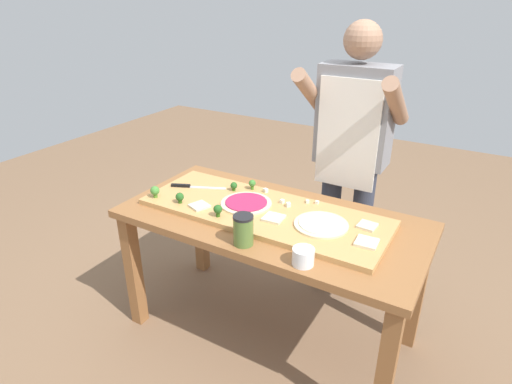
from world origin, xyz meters
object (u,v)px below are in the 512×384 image
Objects in this scene: pizza_slice_near_right at (367,242)px; cheese_crumble_b at (317,202)px; cheese_crumble_c at (288,205)px; cheese_crumble_a at (282,201)px; broccoli_floret_center_right at (180,197)px; broccoli_floret_center_left at (234,186)px; sauce_jar at (243,230)px; pizza_whole_white_garlic at (321,224)px; cook_center at (352,147)px; cheese_crumble_d at (266,190)px; cheese_crumble_e at (307,201)px; chefs_knife at (191,186)px; broccoli_floret_back_left at (155,191)px; broccoli_floret_back_right at (218,210)px; flour_cup at (303,257)px; prep_table at (271,235)px; pizza_slice_far_left at (199,206)px; broccoli_floret_back_mid at (252,184)px; pizza_whole_beet_magenta at (246,203)px; pizza_slice_center at (274,218)px.

cheese_crumble_b is at bearing 143.74° from pizza_slice_near_right.
cheese_crumble_c is (-0.12, -0.10, 0.00)m from cheese_crumble_b.
broccoli_floret_center_right is at bearing -149.68° from cheese_crumble_a.
broccoli_floret_center_left is 0.35× the size of sauce_jar.
pizza_slice_near_right is 0.83m from broccoli_floret_center_left.
pizza_whole_white_garlic is 0.61m from cook_center.
broccoli_floret_center_right is 2.67× the size of cheese_crumble_d.
sauce_jar reaches higher than cheese_crumble_e.
chefs_knife is 0.22m from broccoli_floret_back_left.
broccoli_floret_back_right is at bearing -124.67° from cheese_crumble_a.
broccoli_floret_center_right is 0.62× the size of flour_cup.
prep_table is 26.77× the size of broccoli_floret_center_right.
broccoli_floret_back_right is 0.04× the size of cook_center.
cheese_crumble_e is at bearing 30.24° from cheese_crumble_a.
cook_center is (-0.30, 0.62, 0.21)m from pizza_slice_near_right.
sauce_jar is (0.36, -0.15, 0.04)m from pizza_slice_far_left.
pizza_slice_far_left and pizza_slice_near_right have the same top height.
broccoli_floret_back_left is 1.13× the size of broccoli_floret_back_mid.
pizza_whole_beet_magenta is at bearing -144.72° from cheese_crumble_a.
cook_center is at bearing 69.92° from prep_table.
pizza_whole_white_garlic is 4.12× the size of broccoli_floret_back_right.
prep_table is at bearing -110.08° from cook_center.
chefs_knife is 3.13× the size of pizza_slice_center.
sauce_jar reaches higher than pizza_whole_white_garlic.
broccoli_floret_center_right is at bearing 5.16° from broccoli_floret_back_left.
cheese_crumble_a is (-0.27, 0.12, 0.00)m from pizza_whole_white_garlic.
pizza_slice_near_right is (0.24, -0.05, -0.00)m from pizza_whole_white_garlic.
flour_cup is at bearing -1.91° from sauce_jar.
broccoli_floret_back_right is (0.34, -0.21, 0.03)m from chefs_knife.
chefs_knife is 0.39m from pizza_whole_beet_magenta.
flour_cup is at bearing -67.82° from cheese_crumble_e.
broccoli_floret_back_right is 0.42m from broccoli_floret_back_left.
pizza_whole_white_garlic reaches higher than pizza_slice_center.
broccoli_floret_back_mid is at bearing 39.72° from broccoli_floret_center_left.
pizza_slice_near_right is at bearing 6.03° from broccoli_floret_center_right.
cheese_crumble_c is (-0.46, 0.15, 0.00)m from pizza_slice_near_right.
cheese_crumble_e is 0.49m from sauce_jar.
pizza_whole_white_garlic is 0.24m from cheese_crumble_e.
cook_center reaches higher than flour_cup.
broccoli_floret_back_right reaches higher than broccoli_floret_center_right.
cheese_crumble_b is (0.12, 0.26, 0.00)m from pizza_slice_center.
pizza_whole_beet_magenta is 4.26× the size of broccoli_floret_back_right.
prep_table is 10.73× the size of sauce_jar.
broccoli_floret_back_right is (0.10, -0.30, 0.01)m from broccoli_floret_center_left.
broccoli_floret_center_right is 2.65× the size of cheese_crumble_c.
pizza_whole_beet_magenta reaches higher than prep_table.
broccoli_floret_back_left reaches higher than pizza_slice_near_right.
pizza_whole_beet_magenta is at bearing 74.87° from broccoli_floret_back_right.
cheese_crumble_c is 0.21m from cheese_crumble_d.
pizza_whole_beet_magenta is 4.71× the size of broccoli_floret_back_mid.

